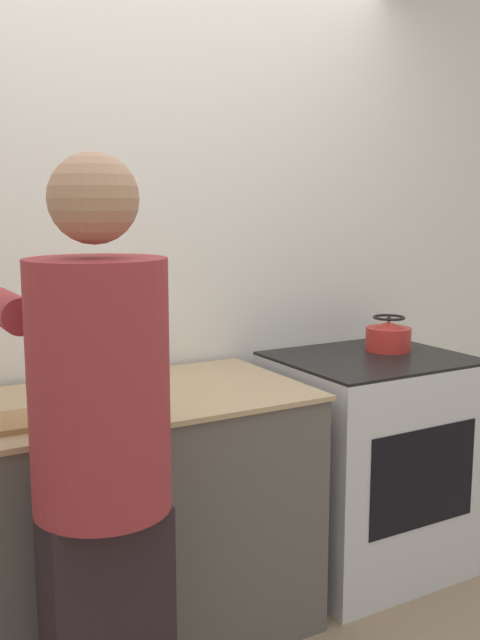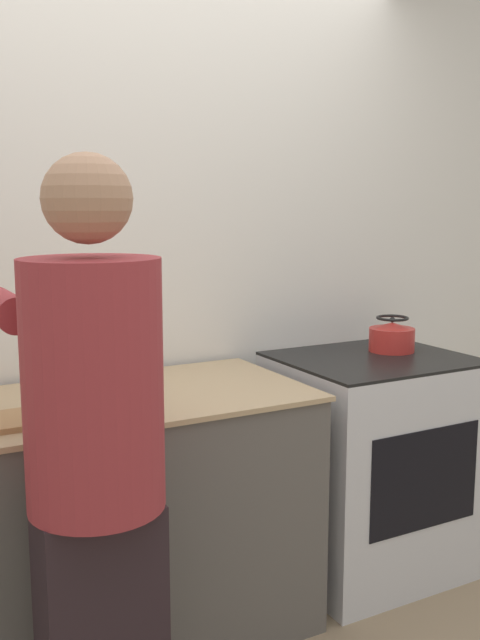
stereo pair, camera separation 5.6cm
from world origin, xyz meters
TOP-DOWN VIEW (x-y plane):
  - wall_back at (0.00, 0.75)m, footprint 8.00×0.05m
  - counter at (-0.42, 0.34)m, footprint 1.78×0.71m
  - oven at (0.92, 0.33)m, footprint 0.76×0.65m
  - person at (-0.45, -0.23)m, footprint 0.40×0.63m
  - cutting_board at (-0.46, 0.20)m, footprint 0.36×0.21m
  - knife at (-0.43, 0.22)m, footprint 0.19×0.12m
  - kettle at (1.06, 0.39)m, footprint 0.20×0.20m

SIDE VIEW (x-z plane):
  - counter at x=-0.42m, z-range 0.00..0.89m
  - oven at x=0.92m, z-range 0.00..0.92m
  - cutting_board at x=-0.46m, z-range 0.89..0.91m
  - person at x=-0.45m, z-range 0.07..1.74m
  - knife at x=-0.43m, z-range 0.91..0.92m
  - kettle at x=1.06m, z-range 0.91..1.06m
  - wall_back at x=0.00m, z-range 0.00..2.60m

